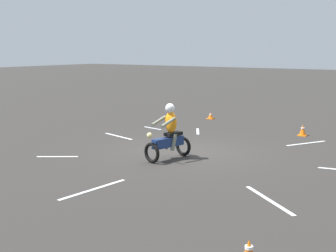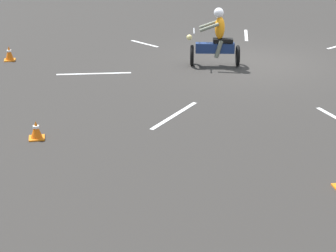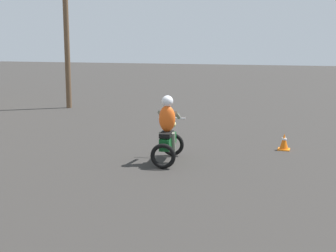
# 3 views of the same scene
# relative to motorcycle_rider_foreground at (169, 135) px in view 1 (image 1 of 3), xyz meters

# --- Properties ---
(ground_plane) EXTENTS (120.00, 120.00, 0.00)m
(ground_plane) POSITION_rel_motorcycle_rider_foreground_xyz_m (-1.07, -0.13, -0.73)
(ground_plane) COLOR #2D2B28
(motorcycle_rider_foreground) EXTENTS (1.56, 0.90, 1.66)m
(motorcycle_rider_foreground) POSITION_rel_motorcycle_rider_foreground_xyz_m (0.00, 0.00, 0.00)
(motorcycle_rider_foreground) COLOR black
(motorcycle_rider_foreground) RESTS_ON ground
(traffic_cone_near_left) EXTENTS (0.32, 0.32, 0.39)m
(traffic_cone_near_left) POSITION_rel_motorcycle_rider_foreground_xyz_m (4.98, 4.80, -0.54)
(traffic_cone_near_left) COLOR orange
(traffic_cone_near_left) RESTS_ON ground
(traffic_cone_mid_center) EXTENTS (0.32, 0.32, 0.31)m
(traffic_cone_mid_center) POSITION_rel_motorcycle_rider_foreground_xyz_m (-7.68, -2.81, -0.58)
(traffic_cone_mid_center) COLOR orange
(traffic_cone_mid_center) RESTS_ON ground
(traffic_cone_far_center) EXTENTS (0.32, 0.32, 0.44)m
(traffic_cone_far_center) POSITION_rel_motorcycle_rider_foreground_xyz_m (-5.90, 2.10, -0.52)
(traffic_cone_far_center) COLOR orange
(traffic_cone_far_center) RESTS_ON ground
(lane_stripe_e) EXTENTS (2.04, 0.27, 0.01)m
(lane_stripe_e) POSITION_rel_motorcycle_rider_foreground_xyz_m (3.49, 0.22, -0.72)
(lane_stripe_e) COLOR silver
(lane_stripe_e) RESTS_ON ground
(lane_stripe_ne) EXTENTS (1.38, 1.65, 0.01)m
(lane_stripe_ne) POSITION_rel_motorcycle_rider_foreground_xyz_m (1.93, 3.91, -0.72)
(lane_stripe_ne) COLOR silver
(lane_stripe_ne) RESTS_ON ground
(lane_stripe_nw) EXTENTS (1.56, 0.93, 0.01)m
(lane_stripe_nw) POSITION_rel_motorcycle_rider_foreground_xyz_m (-4.57, 2.66, -0.72)
(lane_stripe_nw) COLOR silver
(lane_stripe_nw) RESTS_ON ground
(lane_stripe_sw) EXTENTS (1.19, 0.77, 0.01)m
(lane_stripe_sw) POSITION_rel_motorcycle_rider_foreground_xyz_m (-4.50, -1.63, -0.72)
(lane_stripe_sw) COLOR silver
(lane_stripe_sw) RESTS_ON ground
(lane_stripe_s) EXTENTS (0.55, 1.66, 0.01)m
(lane_stripe_s) POSITION_rel_motorcycle_rider_foreground_xyz_m (-1.95, -3.58, -0.72)
(lane_stripe_s) COLOR silver
(lane_stripe_s) RESTS_ON ground
(lane_stripe_se) EXTENTS (0.79, 1.09, 0.01)m
(lane_stripe_se) POSITION_rel_motorcycle_rider_foreground_xyz_m (1.63, -2.98, -0.72)
(lane_stripe_se) COLOR silver
(lane_stripe_se) RESTS_ON ground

